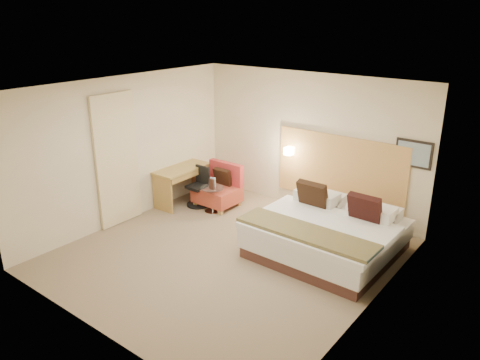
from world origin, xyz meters
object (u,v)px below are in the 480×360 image
Objects in this scene: lounge_chair at (219,189)px; desk at (183,175)px; desk_chair at (199,190)px; bed at (328,233)px; side_table at (212,198)px.

desk is (-0.67, -0.35, 0.26)m from lounge_chair.
lounge_chair is 0.42m from desk_chair.
lounge_chair is (-2.68, 0.44, -0.00)m from bed.
bed is 1.80× the size of desk.
lounge_chair is 0.37m from side_table.
bed is 3.37m from desk.
bed is 2.76× the size of desk_chair.
desk_chair reaches higher than desk.
side_table is at bearing 177.83° from bed.
desk_chair is at bearing 168.27° from side_table.
lounge_chair is 1.07× the size of desk_chair.
side_table is at bearing -11.73° from desk_chair.
bed is at bearing -1.61° from desk.
lounge_chair is at bearing 170.63° from bed.
bed is at bearing -3.60° from desk_chair.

